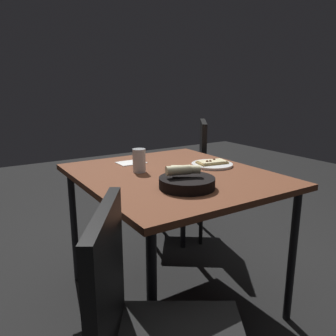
% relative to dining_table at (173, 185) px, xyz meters
% --- Properties ---
extents(ground, '(8.00, 8.00, 0.00)m').
position_rel_dining_table_xyz_m(ground, '(0.00, 0.00, -0.69)').
color(ground, black).
extents(dining_table, '(0.94, 1.08, 0.75)m').
position_rel_dining_table_xyz_m(dining_table, '(0.00, 0.00, 0.00)').
color(dining_table, brown).
rests_on(dining_table, ground).
extents(pizza_plate, '(0.24, 0.24, 0.04)m').
position_rel_dining_table_xyz_m(pizza_plate, '(-0.28, -0.02, 0.07)').
color(pizza_plate, white).
rests_on(pizza_plate, dining_table).
extents(bread_basket, '(0.26, 0.26, 0.11)m').
position_rel_dining_table_xyz_m(bread_basket, '(0.09, 0.25, 0.10)').
color(bread_basket, black).
rests_on(bread_basket, dining_table).
extents(beer_glass, '(0.07, 0.07, 0.13)m').
position_rel_dining_table_xyz_m(beer_glass, '(0.14, -0.12, 0.12)').
color(beer_glass, silver).
rests_on(beer_glass, dining_table).
extents(napkin, '(0.16, 0.12, 0.00)m').
position_rel_dining_table_xyz_m(napkin, '(0.08, -0.34, 0.07)').
color(napkin, white).
rests_on(napkin, dining_table).
extents(chair_near, '(0.61, 0.61, 0.88)m').
position_rel_dining_table_xyz_m(chair_near, '(0.54, 0.70, -0.18)').
color(chair_near, black).
rests_on(chair_near, ground).
extents(chair_far, '(0.61, 0.61, 0.93)m').
position_rel_dining_table_xyz_m(chair_far, '(-0.58, -0.66, -0.15)').
color(chair_far, '#292929').
rests_on(chair_far, ground).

